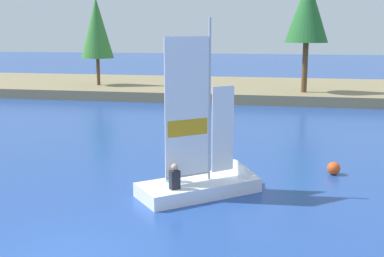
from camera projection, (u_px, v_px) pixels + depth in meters
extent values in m
cube|color=#897A56|center=(230.00, 89.00, 39.20)|extent=(80.00, 13.10, 0.71)
cylinder|color=brown|center=(98.00, 72.00, 38.36)|extent=(0.27, 0.27, 2.12)
cone|color=#387F33|center=(97.00, 28.00, 37.70)|extent=(2.52, 2.52, 4.66)
cylinder|color=brown|center=(305.00, 68.00, 33.68)|extent=(0.38, 0.38, 3.43)
cone|color=#286B2D|center=(307.00, 10.00, 32.92)|extent=(2.95, 2.95, 4.35)
cube|color=white|center=(198.00, 187.00, 14.81)|extent=(3.80, 3.52, 0.42)
cone|color=white|center=(248.00, 179.00, 15.67)|extent=(1.59, 1.65, 1.39)
cylinder|color=#B7B7BC|center=(209.00, 101.00, 14.46)|extent=(0.08, 0.08, 4.87)
cube|color=white|center=(188.00, 107.00, 14.14)|extent=(1.15, 0.97, 4.08)
cube|color=orange|center=(188.00, 128.00, 14.26)|extent=(1.04, 0.88, 0.49)
cube|color=white|center=(223.00, 129.00, 14.87)|extent=(0.61, 0.52, 2.65)
cylinder|color=#B7B7BC|center=(188.00, 176.00, 14.55)|extent=(1.17, 0.99, 0.06)
cube|color=#26262D|center=(175.00, 180.00, 13.96)|extent=(0.34, 0.33, 0.55)
sphere|color=tan|center=(175.00, 167.00, 13.89)|extent=(0.20, 0.20, 0.20)
cube|color=#338CCC|center=(171.00, 174.00, 14.66)|extent=(0.34, 0.33, 0.49)
sphere|color=tan|center=(171.00, 162.00, 14.59)|extent=(0.20, 0.20, 0.20)
sphere|color=#E54C19|center=(334.00, 168.00, 16.83)|extent=(0.45, 0.45, 0.45)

